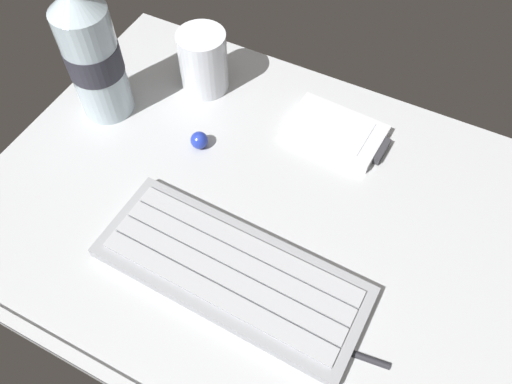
# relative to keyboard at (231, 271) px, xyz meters

# --- Properties ---
(ground_plane) EXTENTS (0.64, 0.48, 0.03)m
(ground_plane) POSITION_rel_keyboard_xyz_m (-0.02, 0.09, -0.02)
(ground_plane) COLOR #B7BABC
(keyboard) EXTENTS (0.29, 0.12, 0.02)m
(keyboard) POSITION_rel_keyboard_xyz_m (0.00, 0.00, 0.00)
(keyboard) COLOR #93969B
(keyboard) RESTS_ON ground_plane
(handheld_device) EXTENTS (0.13, 0.08, 0.02)m
(handheld_device) POSITION_rel_keyboard_xyz_m (0.03, 0.23, -0.00)
(handheld_device) COLOR silver
(handheld_device) RESTS_ON ground_plane
(juice_cup) EXTENTS (0.06, 0.06, 0.09)m
(juice_cup) POSITION_rel_keyboard_xyz_m (-0.17, 0.23, 0.03)
(juice_cup) COLOR silver
(juice_cup) RESTS_ON ground_plane
(water_bottle) EXTENTS (0.07, 0.07, 0.21)m
(water_bottle) POSITION_rel_keyboard_xyz_m (-0.26, 0.14, 0.08)
(water_bottle) COLOR silver
(water_bottle) RESTS_ON ground_plane
(trackball_mouse) EXTENTS (0.02, 0.02, 0.02)m
(trackball_mouse) POSITION_rel_keyboard_xyz_m (-0.12, 0.14, 0.00)
(trackball_mouse) COLOR #2338B2
(trackball_mouse) RESTS_ON ground_plane
(stylus_pen) EXTENTS (0.10, 0.02, 0.01)m
(stylus_pen) POSITION_rel_keyboard_xyz_m (0.13, -0.02, -0.00)
(stylus_pen) COLOR #26262B
(stylus_pen) RESTS_ON ground_plane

